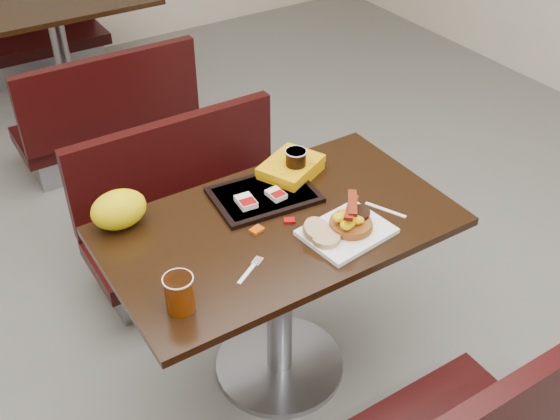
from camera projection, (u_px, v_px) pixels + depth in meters
floor at (280, 367)px, 2.76m from camera, size 6.00×7.00×0.01m
table_near at (279, 301)px, 2.53m from camera, size 1.20×0.70×0.75m
bench_near_n at (196, 211)px, 3.01m from camera, size 1.00×0.46×0.72m
table_far at (63, 59)px, 4.29m from camera, size 1.20×0.70×0.75m
bench_far_s at (102, 104)px, 3.83m from camera, size 1.00×0.46×0.72m
bench_far_n at (32, 26)px, 4.77m from camera, size 1.00×0.46×0.72m
platter at (347, 232)px, 2.25m from camera, size 0.31×0.25×0.02m
pancake_stack at (351, 224)px, 2.25m from camera, size 0.17×0.17×0.03m
sausage_patty at (358, 213)px, 2.26m from camera, size 0.10×0.10×0.01m
scrambled_eggs at (348, 217)px, 2.22m from camera, size 0.10×0.10×0.05m
bacon_strips at (351, 207)px, 2.21m from camera, size 0.17×0.17×0.01m
muffin_bottom at (326, 238)px, 2.20m from camera, size 0.11×0.11×0.02m
muffin_top at (316, 230)px, 2.21m from camera, size 0.11×0.12×0.05m
coffee_cup_near at (179, 294)px, 1.94m from camera, size 0.09×0.09×0.12m
fork at (247, 274)px, 2.10m from camera, size 0.13×0.09×0.00m
knife at (385, 210)px, 2.36m from camera, size 0.08×0.15×0.00m
condiment_syrup at (257, 230)px, 2.27m from camera, size 0.05×0.04×0.01m
condiment_ketchup at (289, 221)px, 2.31m from camera, size 0.05×0.04×0.01m
tray at (264, 195)px, 2.42m from camera, size 0.39×0.30×0.02m
hashbrown_sleeve_left at (246, 202)px, 2.36m from camera, size 0.07×0.08×0.02m
hashbrown_sleeve_right at (276, 194)px, 2.40m from camera, size 0.06×0.07×0.02m
coffee_cup_far at (296, 163)px, 2.48m from camera, size 0.10×0.10×0.10m
clamshell at (291, 169)px, 2.52m from camera, size 0.28×0.25×0.06m
paper_bag at (119, 209)px, 2.26m from camera, size 0.20×0.15×0.13m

